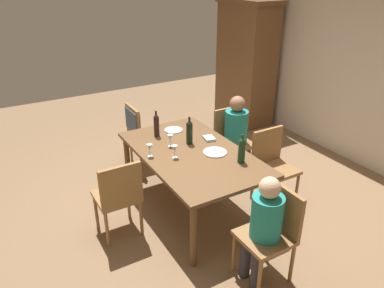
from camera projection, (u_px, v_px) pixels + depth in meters
The scene contains 20 objects.
ground_plane at pixel (192, 206), 4.57m from camera, with size 10.00×10.00×0.00m, color #846647.
rear_room_partition at pixel (361, 70), 5.22m from camera, with size 6.40×0.12×2.70m, color beige.
armoire_cabinet at pixel (246, 62), 6.71m from camera, with size 1.18×0.62×2.18m.
dining_table at pixel (192, 158), 4.27m from camera, with size 1.86×1.10×0.75m.
chair_far_left at pixel (232, 136), 5.15m from camera, with size 0.44×0.44×0.92m.
chair_right_end at pixel (273, 228), 3.36m from camera, with size 0.44×0.44×0.92m.
chair_near at pixel (119, 194), 3.85m from camera, with size 0.44×0.44×0.92m.
chair_far_right at pixel (272, 161), 4.50m from camera, with size 0.44×0.44×0.92m.
chair_left_end at pixel (138, 128), 5.27m from camera, with size 0.44×0.46×0.92m.
person_woman_host at pixel (237, 131), 5.01m from camera, with size 0.36×0.31×1.14m.
person_man_bearded at pixel (264, 223), 3.26m from camera, with size 0.28×0.33×1.09m.
wine_bottle_tall_green at pixel (242, 150), 3.96m from camera, with size 0.08×0.08×0.33m.
wine_bottle_dark_red at pixel (189, 132), 4.37m from camera, with size 0.08×0.08×0.34m.
wine_bottle_short_olive at pixel (156, 125), 4.57m from camera, with size 0.07×0.07×0.33m.
wine_glass_near_left at pixel (150, 148), 4.10m from camera, with size 0.07×0.07×0.15m.
wine_glass_centre at pixel (170, 138), 4.33m from camera, with size 0.07×0.07×0.15m.
wine_glass_near_right at pixel (175, 149), 4.07m from camera, with size 0.07×0.07×0.15m.
dinner_plate_host at pixel (174, 130), 4.78m from camera, with size 0.23×0.23×0.01m, color silver.
dinner_plate_guest_left at pixel (215, 152), 4.22m from camera, with size 0.27×0.27×0.01m, color silver.
folded_napkin at pixel (209, 138), 4.54m from camera, with size 0.16×0.12×0.03m, color #ADC6D6.
Camera 1 is at (3.27, -1.89, 2.68)m, focal length 34.67 mm.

